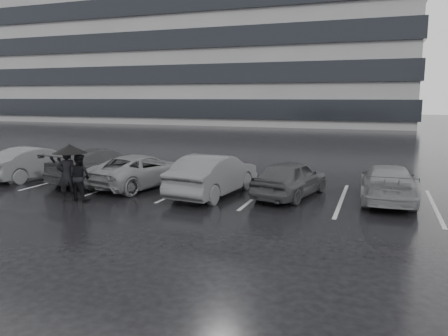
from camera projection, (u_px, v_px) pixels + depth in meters
ground at (220, 209)px, 13.28m from camera, size 160.00×160.00×0.00m
office_building at (191, 20)px, 62.87m from camera, size 61.00×26.00×29.00m
car_main at (291, 178)px, 14.82m from camera, size 2.30×3.97×1.27m
car_west_a at (214, 175)px, 15.06m from camera, size 2.00×4.47×1.42m
car_west_b at (142, 170)px, 16.55m from camera, size 2.95×4.74×1.22m
car_west_c at (101, 165)px, 17.54m from camera, size 2.87×4.92×1.34m
car_west_d at (38, 163)px, 18.21m from camera, size 2.33×4.24×1.33m
car_east at (388, 183)px, 14.20m from camera, size 1.82×4.21×1.21m
pedestrian_left at (67, 175)px, 14.23m from camera, size 0.72×0.71×1.68m
pedestrian_right at (80, 177)px, 14.27m from camera, size 0.81×0.66×1.56m
umbrella at (70, 149)px, 14.19m from camera, size 1.10×1.10×1.87m
stall_stripes at (223, 191)px, 15.86m from camera, size 19.72×5.00×0.00m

